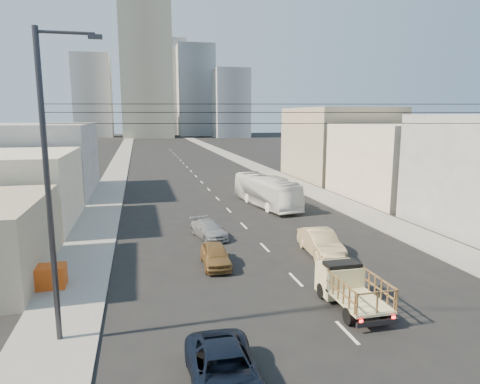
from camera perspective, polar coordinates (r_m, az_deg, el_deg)
name	(u,v)px	position (r m, az deg, el deg)	size (l,w,h in m)	color
ground	(372,359)	(17.70, 17.24, -20.46)	(420.00, 420.00, 0.00)	black
sidewalk_left	(120,163)	(83.53, -15.75, 3.68)	(3.50, 180.00, 0.12)	gray
sidewalk_right	(241,161)	(85.78, 0.16, 4.22)	(3.50, 180.00, 0.12)	gray
lane_dashes	(193,174)	(67.07, -6.24, 2.46)	(0.15, 104.00, 0.01)	silver
flatbed_pickup	(350,285)	(21.08, 14.46, -11.88)	(1.95, 4.41, 1.90)	beige
navy_pickup	(225,373)	(15.01, -2.02, -22.93)	(2.29, 4.96, 1.38)	black
city_bus	(266,191)	(42.59, 3.50, 0.14)	(2.53, 10.82, 3.01)	white
sedan_brown	(215,255)	(25.85, -3.30, -8.41)	(1.58, 3.93, 1.34)	brown
sedan_tan	(321,243)	(28.30, 10.71, -6.64)	(1.70, 4.88, 1.61)	tan
sedan_grey	(209,229)	(31.74, -4.20, -4.98)	(1.74, 4.29, 1.24)	gray
streetlamp_left	(50,182)	(17.47, -23.96, 1.22)	(2.36, 0.25, 12.00)	#2D2D33
overhead_wires	(364,113)	(16.61, 16.23, 10.04)	(23.01, 5.02, 0.72)	black
crate_stack	(47,277)	(24.60, -24.31, -10.25)	(1.80, 1.20, 1.14)	#C54812
bldg_right_mid	(401,161)	(49.66, 20.62, 3.84)	(11.00, 14.00, 8.00)	#C0B79B
bldg_right_far	(339,143)	(63.66, 13.02, 6.37)	(12.00, 16.00, 10.00)	tan
bldg_left_mid	(0,191)	(39.00, -29.32, 0.15)	(11.00, 12.00, 6.00)	#C0B79B
bldg_left_far	(36,160)	(53.44, -25.60, 3.89)	(12.00, 16.00, 8.00)	gray
high_rise_tower	(146,63)	(184.25, -12.45, 16.47)	(20.00, 20.00, 60.00)	tan
midrise_ne	(196,91)	(200.01, -5.94, 13.25)	(16.00, 16.00, 40.00)	gray
midrise_nw	(93,96)	(193.98, -19.01, 11.98)	(15.00, 15.00, 34.00)	gray
midrise_back	(167,88)	(213.86, -9.76, 13.49)	(18.00, 18.00, 44.00)	gray
midrise_east	(231,103)	(182.09, -1.24, 11.73)	(14.00, 14.00, 28.00)	gray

